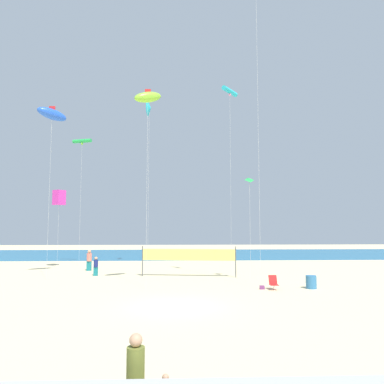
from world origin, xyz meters
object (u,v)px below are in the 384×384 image
object	(u,v)px
trash_barrel	(311,282)
kite_lime_inflatable	(148,97)
beachgoer_navy_shirt	(96,266)
folding_beach_chair	(273,282)
kite_cyan_tube	(230,92)
kite_blue_inflatable	(52,114)
kite_cyan_delta	(149,108)
mother_figure	(135,372)
kite_magenta_box	(59,198)
volleyball_net	(189,256)
kite_green_diamond	(250,181)
beachgoer_coral_shirt	(89,259)
beach_handbag	(262,287)
kite_green_tube	(82,141)

from	to	relation	value
trash_barrel	kite_lime_inflatable	world-z (taller)	kite_lime_inflatable
beachgoer_navy_shirt	folding_beach_chair	bearing A→B (deg)	89.04
trash_barrel	kite_cyan_tube	size ratio (longest dim) A/B	0.05
folding_beach_chair	kite_blue_inflatable	size ratio (longest dim) A/B	0.07
kite_blue_inflatable	kite_cyan_delta	bearing A→B (deg)	51.15
mother_figure	kite_blue_inflatable	bearing A→B (deg)	96.11
trash_barrel	kite_magenta_box	distance (m)	23.86
trash_barrel	volleyball_net	world-z (taller)	volleyball_net
kite_cyan_delta	kite_lime_inflatable	size ratio (longest dim) A/B	1.28
beachgoer_navy_shirt	kite_green_diamond	xyz separation A→B (m)	(11.88, -3.79, 6.52)
beachgoer_coral_shirt	kite_cyan_tube	distance (m)	20.86
beach_handbag	kite_cyan_delta	bearing A→B (deg)	122.07
beachgoer_navy_shirt	folding_beach_chair	world-z (taller)	beachgoer_navy_shirt
volleyball_net	folding_beach_chair	bearing A→B (deg)	-49.81
kite_magenta_box	kite_lime_inflatable	xyz separation A→B (m)	(9.22, -11.57, 5.84)
kite_green_diamond	trash_barrel	bearing A→B (deg)	-42.11
kite_green_diamond	kite_blue_inflatable	world-z (taller)	kite_blue_inflatable
beachgoer_coral_shirt	kite_green_tube	distance (m)	12.57
kite_lime_inflatable	kite_cyan_tube	world-z (taller)	kite_cyan_tube
volleyball_net	kite_cyan_delta	size ratio (longest dim) A/B	0.44
trash_barrel	kite_cyan_delta	distance (m)	23.30
kite_green_tube	kite_magenta_box	distance (m)	6.72
kite_lime_inflatable	folding_beach_chair	bearing A→B (deg)	-2.86
volleyball_net	kite_lime_inflatable	distance (m)	12.66
kite_green_tube	beach_handbag	bearing A→B (deg)	-43.49
kite_cyan_delta	beachgoer_coral_shirt	bearing A→B (deg)	-150.95
trash_barrel	kite_cyan_tube	bearing A→B (deg)	106.78
kite_green_tube	kite_lime_inflatable	xyz separation A→B (m)	(7.88, -14.21, -0.19)
volleyball_net	kite_cyan_delta	xyz separation A→B (m)	(-3.78, 7.19, 14.30)
beachgoer_navy_shirt	trash_barrel	distance (m)	16.64
trash_barrel	kite_magenta_box	xyz separation A→B (m)	(-19.83, 11.68, 6.27)
trash_barrel	kite_green_diamond	world-z (taller)	kite_green_diamond
mother_figure	kite_green_tube	bearing A→B (deg)	89.20
beachgoer_coral_shirt	beach_handbag	world-z (taller)	beachgoer_coral_shirt
beachgoer_navy_shirt	beachgoer_coral_shirt	xyz separation A→B (m)	(-1.34, 3.46, 0.18)
folding_beach_chair	kite_lime_inflatable	xyz separation A→B (m)	(-8.08, 0.40, 12.07)
beachgoer_coral_shirt	beach_handbag	distance (m)	16.91
kite_cyan_tube	folding_beach_chair	bearing A→B (deg)	-85.45
volleyball_net	beachgoer_coral_shirt	bearing A→B (deg)	153.56
kite_cyan_delta	mother_figure	bearing A→B (deg)	-86.10
folding_beach_chair	volleyball_net	world-z (taller)	volleyball_net
kite_magenta_box	kite_lime_inflatable	bearing A→B (deg)	-51.45
kite_cyan_delta	kite_lime_inflatable	xyz separation A→B (m)	(0.88, -12.92, -3.40)
kite_green_diamond	kite_blue_inflatable	bearing A→B (deg)	174.17
volleyball_net	kite_green_tube	world-z (taller)	kite_green_tube
kite_green_diamond	kite_lime_inflatable	xyz separation A→B (m)	(-7.30, -2.88, 5.20)
beachgoer_coral_shirt	kite_green_tube	xyz separation A→B (m)	(-1.96, 4.09, 11.73)
beach_handbag	kite_lime_inflatable	size ratio (longest dim) A/B	0.02
kite_green_tube	kite_lime_inflatable	distance (m)	16.25
kite_cyan_tube	mother_figure	bearing A→B (deg)	-102.55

